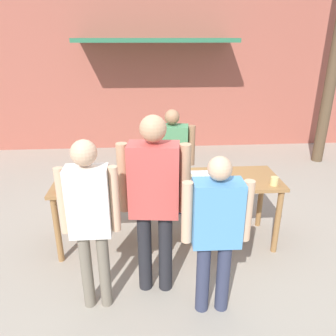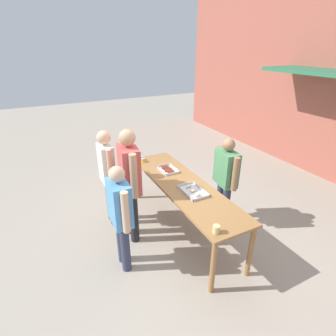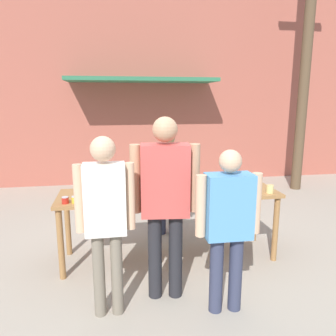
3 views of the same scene
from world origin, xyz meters
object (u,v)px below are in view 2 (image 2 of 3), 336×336
condiment_jar_mustard (141,158)px  food_tray_sausages (168,170)px  food_tray_buns (193,191)px  person_customer_holding_hotdog (107,170)px  person_server_behind_table (226,175)px  beer_cup (216,229)px  person_customer_with_cup (120,211)px  person_customer_waiting_in_line (130,178)px  condiment_jar_ketchup (143,160)px

condiment_jar_mustard → food_tray_sausages: bearing=21.6°
food_tray_buns → condiment_jar_mustard: size_ratio=6.18×
food_tray_sausages → condiment_jar_mustard: bearing=-158.4°
food_tray_sausages → food_tray_buns: 0.84m
food_tray_buns → person_customer_holding_hotdog: person_customer_holding_hotdog is taller
person_server_behind_table → condiment_jar_mustard: bearing=-134.7°
food_tray_sausages → food_tray_buns: (0.84, 0.00, 0.00)m
food_tray_buns → beer_cup: size_ratio=4.71×
food_tray_sausages → person_customer_with_cup: bearing=-52.0°
person_server_behind_table → person_customer_waiting_in_line: person_customer_waiting_in_line is taller
condiment_jar_ketchup → person_customer_holding_hotdog: person_customer_holding_hotdog is taller
food_tray_sausages → beer_cup: size_ratio=3.79×
person_server_behind_table → person_customer_with_cup: person_customer_with_cup is taller
condiment_jar_mustard → beer_cup: size_ratio=0.76×
person_server_behind_table → person_customer_holding_hotdog: size_ratio=0.92×
person_customer_holding_hotdog → person_customer_waiting_in_line: (0.57, 0.20, 0.07)m
condiment_jar_mustard → person_customer_holding_hotdog: person_customer_holding_hotdog is taller
condiment_jar_mustard → person_customer_waiting_in_line: size_ratio=0.04×
person_server_behind_table → person_customer_waiting_in_line: bearing=-92.6°
condiment_jar_ketchup → person_server_behind_table: (1.22, 1.00, 0.01)m
food_tray_sausages → person_customer_holding_hotdog: size_ratio=0.22×
food_tray_sausages → beer_cup: 1.79m
beer_cup → person_customer_waiting_in_line: (-1.40, -0.58, 0.17)m
person_customer_with_cup → person_customer_waiting_in_line: person_customer_waiting_in_line is taller
condiment_jar_ketchup → person_customer_waiting_in_line: bearing=-31.9°
food_tray_buns → beer_cup: beer_cup is taller
condiment_jar_mustard → person_customer_holding_hotdog: size_ratio=0.05×
person_customer_holding_hotdog → person_customer_with_cup: size_ratio=1.08×
condiment_jar_ketchup → person_customer_holding_hotdog: 0.86m
food_tray_buns → person_server_behind_table: (-0.17, 0.74, 0.03)m
beer_cup → person_server_behind_table: person_server_behind_table is taller
person_customer_holding_hotdog → condiment_jar_mustard: bearing=-59.6°
person_server_behind_table → condiment_jar_ketchup: bearing=-132.5°
person_customer_holding_hotdog → food_tray_sausages: bearing=-101.0°
condiment_jar_mustard → person_customer_holding_hotdog: (0.45, -0.77, 0.12)m
food_tray_sausages → condiment_jar_ketchup: bearing=-155.0°
food_tray_buns → person_server_behind_table: person_server_behind_table is taller
food_tray_buns → beer_cup: bearing=-15.3°
condiment_jar_mustard → condiment_jar_ketchup: bearing=1.9°
person_server_behind_table → person_customer_with_cup: 1.92m
condiment_jar_ketchup → person_server_behind_table: bearing=39.4°
person_customer_with_cup → food_tray_sausages: bearing=-51.1°
beer_cup → person_server_behind_table: (-1.10, 1.00, -0.01)m
beer_cup → person_customer_holding_hotdog: bearing=-158.5°
person_server_behind_table → person_customer_waiting_in_line: 1.61m
food_tray_buns → person_customer_with_cup: 1.16m
food_tray_sausages → person_customer_holding_hotdog: 1.06m
beer_cup → person_customer_waiting_in_line: size_ratio=0.05×
food_tray_sausages → person_customer_waiting_in_line: size_ratio=0.21×
food_tray_buns → person_customer_holding_hotdog: 1.47m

